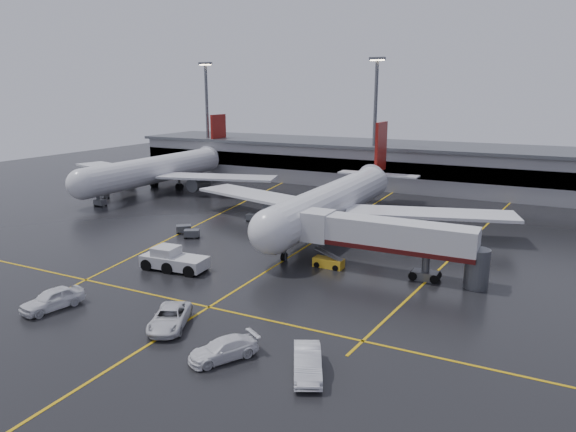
% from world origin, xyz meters
% --- Properties ---
extents(ground, '(220.00, 220.00, 0.00)m').
position_xyz_m(ground, '(0.00, 0.00, 0.00)').
color(ground, black).
rests_on(ground, ground).
extents(apron_line_centre, '(0.25, 90.00, 0.02)m').
position_xyz_m(apron_line_centre, '(0.00, 0.00, 0.01)').
color(apron_line_centre, gold).
rests_on(apron_line_centre, ground).
extents(apron_line_stop, '(60.00, 0.25, 0.02)m').
position_xyz_m(apron_line_stop, '(0.00, -22.00, 0.01)').
color(apron_line_stop, gold).
rests_on(apron_line_stop, ground).
extents(apron_line_left, '(9.99, 69.35, 0.02)m').
position_xyz_m(apron_line_left, '(-20.00, 10.00, 0.01)').
color(apron_line_left, gold).
rests_on(apron_line_left, ground).
extents(apron_line_right, '(7.57, 69.64, 0.02)m').
position_xyz_m(apron_line_right, '(18.00, 10.00, 0.01)').
color(apron_line_right, gold).
rests_on(apron_line_right, ground).
extents(terminal, '(122.00, 19.00, 8.60)m').
position_xyz_m(terminal, '(0.00, 47.93, 4.32)').
color(terminal, gray).
rests_on(terminal, ground).
extents(light_mast_left, '(3.00, 1.20, 25.45)m').
position_xyz_m(light_mast_left, '(-45.00, 42.00, 14.47)').
color(light_mast_left, '#595B60').
rests_on(light_mast_left, ground).
extents(light_mast_mid, '(3.00, 1.20, 25.45)m').
position_xyz_m(light_mast_mid, '(-5.00, 42.00, 14.47)').
color(light_mast_mid, '#595B60').
rests_on(light_mast_mid, ground).
extents(main_airliner, '(48.80, 45.60, 14.10)m').
position_xyz_m(main_airliner, '(0.00, 9.70, 4.21)').
color(main_airliner, silver).
rests_on(main_airliner, ground).
extents(second_airliner, '(48.80, 45.60, 14.10)m').
position_xyz_m(second_airliner, '(-42.00, 21.70, 4.21)').
color(second_airliner, silver).
rests_on(second_airliner, ground).
extents(jet_bridge, '(19.90, 3.40, 6.05)m').
position_xyz_m(jet_bridge, '(11.87, -6.00, 3.93)').
color(jet_bridge, silver).
rests_on(jet_bridge, ground).
extents(pushback_tractor, '(7.54, 3.66, 2.62)m').
position_xyz_m(pushback_tractor, '(-9.46, -15.28, 1.04)').
color(pushback_tractor, silver).
rests_on(pushback_tractor, ground).
extents(belt_loader, '(3.44, 1.70, 2.15)m').
position_xyz_m(belt_loader, '(5.53, -6.90, 0.53)').
color(belt_loader, gold).
rests_on(belt_loader, ground).
extents(service_van_a, '(4.87, 6.47, 1.63)m').
position_xyz_m(service_van_a, '(-0.52, -26.79, 0.82)').
color(service_van_a, silver).
rests_on(service_van_a, ground).
extents(service_van_b, '(4.62, 5.62, 1.53)m').
position_xyz_m(service_van_b, '(6.39, -29.19, 0.77)').
color(service_van_b, white).
rests_on(service_van_b, ground).
extents(service_van_c, '(4.05, 5.64, 1.77)m').
position_xyz_m(service_van_c, '(12.78, -28.37, 0.88)').
color(service_van_c, white).
rests_on(service_van_c, ground).
extents(service_van_d, '(3.23, 5.87, 1.89)m').
position_xyz_m(service_van_d, '(-12.32, -28.62, 0.95)').
color(service_van_d, white).
rests_on(service_van_d, ground).
extents(baggage_cart_a, '(2.38, 2.15, 1.12)m').
position_xyz_m(baggage_cart_a, '(-15.37, -4.08, 0.63)').
color(baggage_cart_a, '#595B60').
rests_on(baggage_cart_a, ground).
extents(baggage_cart_b, '(2.37, 2.26, 1.12)m').
position_xyz_m(baggage_cart_b, '(-17.81, -2.66, 0.63)').
color(baggage_cart_b, '#595B60').
rests_on(baggage_cart_b, ground).
extents(baggage_cart_c, '(2.09, 1.45, 1.12)m').
position_xyz_m(baggage_cart_c, '(-12.58, 7.46, 0.63)').
color(baggage_cart_c, '#595B60').
rests_on(baggage_cart_c, ground).
extents(baggage_cart_d, '(2.15, 1.54, 1.12)m').
position_xyz_m(baggage_cart_d, '(-45.93, 9.94, 0.63)').
color(baggage_cart_d, '#595B60').
rests_on(baggage_cart_d, ground).
extents(baggage_cart_e, '(2.07, 1.42, 1.12)m').
position_xyz_m(baggage_cart_e, '(-41.45, 4.94, 0.63)').
color(baggage_cart_e, '#595B60').
rests_on(baggage_cart_e, ground).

